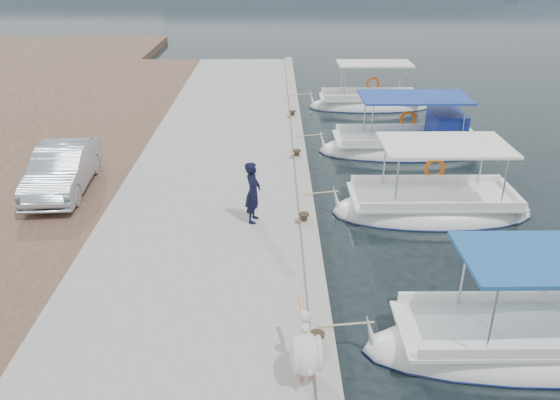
# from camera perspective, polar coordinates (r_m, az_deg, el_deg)

# --- Properties ---
(ground) EXTENTS (400.00, 400.00, 0.00)m
(ground) POSITION_cam_1_polar(r_m,az_deg,el_deg) (13.88, 4.23, -7.25)
(ground) COLOR black
(ground) RESTS_ON ground
(concrete_quay) EXTENTS (6.00, 40.00, 0.50)m
(concrete_quay) POSITION_cam_1_polar(r_m,az_deg,el_deg) (18.24, -6.41, 1.86)
(concrete_quay) COLOR gray
(concrete_quay) RESTS_ON ground
(quay_curb) EXTENTS (0.44, 40.00, 0.12)m
(quay_curb) POSITION_cam_1_polar(r_m,az_deg,el_deg) (18.05, 2.37, 2.81)
(quay_curb) COLOR gray
(quay_curb) RESTS_ON concrete_quay
(cobblestone_strip) EXTENTS (4.00, 40.00, 0.50)m
(cobblestone_strip) POSITION_cam_1_polar(r_m,az_deg,el_deg) (19.40, -21.27, 1.69)
(cobblestone_strip) COLOR #51362A
(cobblestone_strip) RESTS_ON ground
(fishing_caique_b) EXTENTS (7.68, 2.18, 2.83)m
(fishing_caique_b) POSITION_cam_1_polar(r_m,az_deg,el_deg) (12.57, 26.60, -13.49)
(fishing_caique_b) COLOR white
(fishing_caique_b) RESTS_ON ground
(fishing_caique_c) EXTENTS (6.07, 2.49, 2.83)m
(fishing_caique_c) POSITION_cam_1_polar(r_m,az_deg,el_deg) (17.18, 15.56, -0.95)
(fishing_caique_c) COLOR white
(fishing_caique_c) RESTS_ON ground
(fishing_caique_d) EXTENTS (6.78, 2.44, 2.83)m
(fishing_caique_d) POSITION_cam_1_polar(r_m,az_deg,el_deg) (22.06, 13.20, 5.39)
(fishing_caique_d) COLOR white
(fishing_caique_d) RESTS_ON ground
(fishing_caique_e) EXTENTS (5.93, 2.01, 2.83)m
(fishing_caique_e) POSITION_cam_1_polar(r_m,az_deg,el_deg) (27.91, 9.25, 9.73)
(fishing_caique_e) COLOR white
(fishing_caique_e) RESTS_ON ground
(mooring_bollards) EXTENTS (0.28, 20.28, 0.33)m
(mooring_bollards) POSITION_cam_1_polar(r_m,az_deg,el_deg) (14.81, 2.52, -1.88)
(mooring_bollards) COLOR black
(mooring_bollards) RESTS_ON concrete_quay
(pelican) EXTENTS (0.56, 1.50, 1.16)m
(pelican) POSITION_cam_1_polar(r_m,az_deg,el_deg) (9.72, 2.79, -15.49)
(pelican) COLOR tan
(pelican) RESTS_ON concrete_quay
(fisherman) EXTENTS (0.52, 0.70, 1.73)m
(fisherman) POSITION_cam_1_polar(r_m,az_deg,el_deg) (14.71, -2.85, 0.81)
(fisherman) COLOR black
(fisherman) RESTS_ON concrete_quay
(parked_car) EXTENTS (1.77, 4.30, 1.38)m
(parked_car) POSITION_cam_1_polar(r_m,az_deg,el_deg) (17.95, -21.80, 3.00)
(parked_car) COLOR #A4AEBC
(parked_car) RESTS_ON cobblestone_strip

